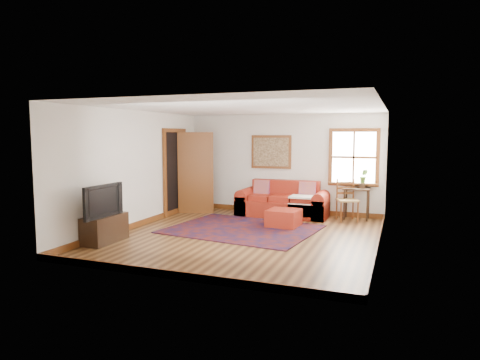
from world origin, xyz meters
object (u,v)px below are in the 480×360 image
at_px(red_ottoman, 284,218).
at_px(media_cabinet, 105,229).
at_px(side_table, 357,193).
at_px(ladder_back_chair, 347,198).
at_px(red_leather_sofa, 283,204).

xyz_separation_m(red_ottoman, media_cabinet, (-2.75, -2.48, 0.07)).
relative_size(side_table, ladder_back_chair, 0.77).
height_order(ladder_back_chair, media_cabinet, ladder_back_chair).
bearing_deg(red_leather_sofa, red_ottoman, -74.27).
bearing_deg(media_cabinet, side_table, 43.34).
relative_size(red_leather_sofa, ladder_back_chair, 2.28).
distance_m(ladder_back_chair, media_cabinet, 5.39).
height_order(red_leather_sofa, ladder_back_chair, ladder_back_chair).
bearing_deg(side_table, ladder_back_chair, -130.97).
bearing_deg(red_ottoman, side_table, 49.81).
bearing_deg(side_table, red_leather_sofa, -173.20).
bearing_deg(red_ottoman, ladder_back_chair, 49.21).
xyz_separation_m(side_table, media_cabinet, (-4.14, -3.91, -0.36)).
bearing_deg(ladder_back_chair, red_ottoman, -134.84).
distance_m(red_leather_sofa, media_cabinet, 4.42).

